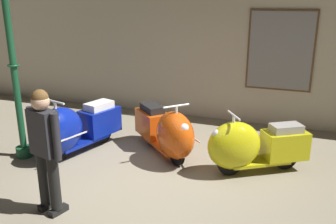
{
  "coord_description": "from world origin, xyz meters",
  "views": [
    {
      "loc": [
        1.97,
        -4.4,
        2.67
      ],
      "look_at": [
        -0.15,
        1.21,
        0.79
      ],
      "focal_mm": 38.61,
      "sensor_mm": 36.0,
      "label": 1
    }
  ],
  "objects_px": {
    "scooter_0": "(73,129)",
    "scooter_1": "(168,132)",
    "scooter_2": "(250,146)",
    "visitor_0": "(45,144)",
    "lamppost": "(14,69)"
  },
  "relations": [
    {
      "from": "scooter_0",
      "to": "scooter_1",
      "type": "height_order",
      "value": "scooter_0"
    },
    {
      "from": "scooter_2",
      "to": "visitor_0",
      "type": "distance_m",
      "value": 3.07
    },
    {
      "from": "scooter_0",
      "to": "lamppost",
      "type": "height_order",
      "value": "lamppost"
    },
    {
      "from": "scooter_1",
      "to": "visitor_0",
      "type": "xyz_separation_m",
      "value": [
        -0.82,
        -2.13,
        0.48
      ]
    },
    {
      "from": "lamppost",
      "to": "visitor_0",
      "type": "distance_m",
      "value": 2.11
    },
    {
      "from": "scooter_1",
      "to": "lamppost",
      "type": "distance_m",
      "value": 2.77
    },
    {
      "from": "scooter_1",
      "to": "lamppost",
      "type": "bearing_deg",
      "value": -117.88
    },
    {
      "from": "visitor_0",
      "to": "scooter_2",
      "type": "bearing_deg",
      "value": -33.22
    },
    {
      "from": "scooter_0",
      "to": "scooter_2",
      "type": "relative_size",
      "value": 1.12
    },
    {
      "from": "visitor_0",
      "to": "scooter_0",
      "type": "bearing_deg",
      "value": 40.14
    },
    {
      "from": "scooter_0",
      "to": "lamppost",
      "type": "xyz_separation_m",
      "value": [
        -0.78,
        -0.39,
        1.08
      ]
    },
    {
      "from": "lamppost",
      "to": "scooter_0",
      "type": "bearing_deg",
      "value": 26.61
    },
    {
      "from": "scooter_2",
      "to": "lamppost",
      "type": "distance_m",
      "value": 4.04
    },
    {
      "from": "scooter_2",
      "to": "scooter_1",
      "type": "bearing_deg",
      "value": -37.29
    },
    {
      "from": "scooter_1",
      "to": "scooter_2",
      "type": "height_order",
      "value": "scooter_1"
    }
  ]
}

